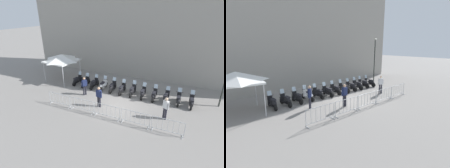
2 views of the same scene
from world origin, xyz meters
The scene contains 23 objects.
ground_plane centered at (0.00, 0.00, 0.00)m, with size 120.00×120.00×0.00m, color gray.
building_facade centered at (-0.68, 7.63, 7.50)m, with size 28.00×2.40×15.01m, color #9E998E.
motorcycle_0 centered at (-5.71, 1.63, 0.45)m, with size 0.56×1.73×1.24m.
motorcycle_1 centered at (-4.69, 1.66, 0.45)m, with size 0.62×1.72×1.24m.
motorcycle_2 centered at (-3.70, 1.80, 0.45)m, with size 0.56×1.73×1.24m.
motorcycle_3 centered at (-2.69, 1.90, 0.45)m, with size 0.61×1.72×1.24m.
motorcycle_4 centered at (-1.69, 1.98, 0.45)m, with size 0.61×1.72×1.24m.
motorcycle_5 centered at (-0.68, 2.00, 0.45)m, with size 0.58×1.73×1.24m.
motorcycle_6 centered at (0.31, 2.19, 0.45)m, with size 0.56×1.73×1.24m.
motorcycle_7 centered at (1.33, 2.17, 0.45)m, with size 0.60×1.72×1.24m.
motorcycle_8 centered at (2.33, 2.27, 0.45)m, with size 0.58×1.73×1.24m.
motorcycle_9 centered at (3.32, 2.40, 0.45)m, with size 0.56×1.72×1.24m.
motorcycle_10 centered at (4.33, 2.55, 0.45)m, with size 0.61×1.72×1.24m.
motorcycle_11 centered at (5.33, 2.59, 0.45)m, with size 0.60×1.72×1.24m.
barrier_segment_0 centered at (-4.10, -2.52, 0.52)m, with size 2.06×0.61×1.07m.
barrier_segment_1 centered at (-1.96, -2.33, 0.52)m, with size 2.06×0.61×1.07m.
barrier_segment_2 centered at (0.19, -2.13, 0.52)m, with size 2.06×0.61×1.07m.
barrier_segment_3 centered at (2.34, -1.94, 0.52)m, with size 2.06×0.61×1.07m.
barrier_segment_4 centered at (4.48, -1.75, 0.52)m, with size 2.06×0.61×1.07m.
officer_near_row_end centered at (-3.50, 0.04, 0.98)m, with size 0.39×0.46×1.73m.
officer_mid_plaza centered at (-1.18, -1.08, 0.98)m, with size 0.55×0.22×1.73m.
officer_by_barriers centered at (3.90, -0.20, 0.98)m, with size 0.50×0.36×1.73m.
canopy_tent centered at (-7.81, 1.81, 2.52)m, with size 2.97×2.97×2.91m.
Camera 1 is at (6.10, -11.71, 7.55)m, focal length 28.93 mm.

